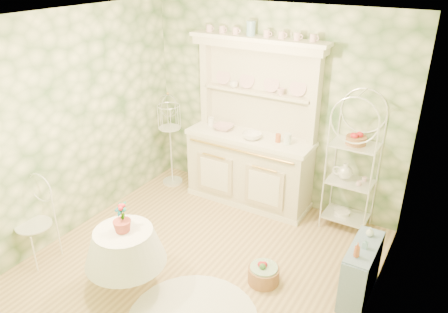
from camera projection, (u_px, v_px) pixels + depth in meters
The scene contains 21 objects.
floor at pixel (202, 263), 5.02m from camera, with size 3.60×3.60×0.00m, color #D5B378.
ceiling at pixel (195, 19), 3.88m from camera, with size 3.60×3.60×0.00m, color white.
wall_left at pixel (75, 125), 5.28m from camera, with size 3.60×3.60×0.00m, color beige.
wall_right at pixel (380, 203), 3.61m from camera, with size 3.60×3.60×0.00m, color beige.
wall_back at pixel (273, 108), 5.85m from camera, with size 3.60×3.60×0.00m, color beige.
wall_front at pixel (56, 250), 3.04m from camera, with size 3.60×3.60×0.00m, color beige.
kitchen_dresser at pixel (250, 126), 5.81m from camera, with size 1.87×0.61×2.29m, color silver.
bakers_rack at pixel (352, 169), 5.36m from camera, with size 0.52×0.37×1.66m, color white.
side_shelf at pixel (360, 273), 4.44m from camera, with size 0.24×0.66×0.56m, color #7B95B9.
round_table at pixel (126, 259), 4.51m from camera, with size 0.66×0.66×0.72m, color white.
cafe_chair at pixel (34, 229), 4.94m from camera, with size 0.37×0.37×0.80m, color white.
birdcage_stand at pixel (170, 138), 6.47m from camera, with size 0.35×0.35×1.48m, color white.
floor_basket at pixel (264, 272), 4.68m from camera, with size 0.38×0.38×0.25m, color #A97147.
bowl_floral at pixel (223, 129), 6.05m from camera, with size 0.28×0.28×0.07m, color white.
bowl_white at pixel (252, 138), 5.75m from camera, with size 0.26×0.26×0.08m, color white.
cup_left at pixel (234, 85), 5.90m from camera, with size 0.11×0.11×0.09m, color white.
cup_right at pixel (281, 93), 5.58m from camera, with size 0.10×0.10×0.09m, color white.
potted_geranium at pixel (122, 218), 4.32m from camera, with size 0.16×0.11×0.31m, color #3F7238.
bottle_amber at pixel (357, 251), 4.12m from camera, with size 0.06×0.06×0.15m, color #AF5529.
bottle_blue at pixel (365, 245), 4.25m from camera, with size 0.05×0.05×0.11m, color #78A6B8.
bottle_glass at pixel (370, 233), 4.43m from camera, with size 0.08×0.08×0.10m, color silver.
Camera 1 is at (2.28, -3.34, 3.23)m, focal length 35.00 mm.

